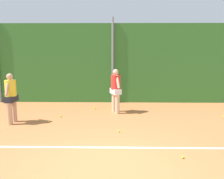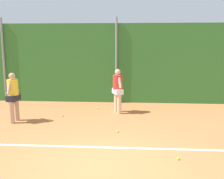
{
  "view_description": "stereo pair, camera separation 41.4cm",
  "coord_description": "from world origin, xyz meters",
  "px_view_note": "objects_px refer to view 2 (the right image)",
  "views": [
    {
      "loc": [
        0.2,
        -5.61,
        2.74
      ],
      "look_at": [
        0.03,
        2.96,
        1.21
      ],
      "focal_mm": 42.85,
      "sensor_mm": 36.0,
      "label": 1
    },
    {
      "loc": [
        0.61,
        -5.59,
        2.74
      ],
      "look_at": [
        0.03,
        2.96,
        1.21
      ],
      "focal_mm": 42.85,
      "sensor_mm": 36.0,
      "label": 2
    }
  ],
  "objects_px": {
    "player_backcourt_far": "(118,88)",
    "tennis_ball_5": "(118,131)",
    "tennis_ball_0": "(50,121)",
    "tennis_ball_8": "(62,116)",
    "tennis_ball_6": "(178,159)",
    "player_midcourt": "(13,95)",
    "tennis_ball_1": "(97,108)"
  },
  "relations": [
    {
      "from": "tennis_ball_1",
      "to": "player_midcourt",
      "type": "bearing_deg",
      "value": -143.33
    },
    {
      "from": "tennis_ball_6",
      "to": "tennis_ball_5",
      "type": "bearing_deg",
      "value": 129.29
    },
    {
      "from": "player_midcourt",
      "to": "player_backcourt_far",
      "type": "bearing_deg",
      "value": 118.29
    },
    {
      "from": "tennis_ball_5",
      "to": "tennis_ball_8",
      "type": "height_order",
      "value": "same"
    },
    {
      "from": "tennis_ball_0",
      "to": "tennis_ball_8",
      "type": "height_order",
      "value": "same"
    },
    {
      "from": "player_backcourt_far",
      "to": "tennis_ball_8",
      "type": "height_order",
      "value": "player_backcourt_far"
    },
    {
      "from": "player_midcourt",
      "to": "tennis_ball_8",
      "type": "xyz_separation_m",
      "value": [
        1.49,
        0.77,
        -0.93
      ]
    },
    {
      "from": "tennis_ball_5",
      "to": "tennis_ball_6",
      "type": "relative_size",
      "value": 1.0
    },
    {
      "from": "player_backcourt_far",
      "to": "tennis_ball_6",
      "type": "bearing_deg",
      "value": -2.86
    },
    {
      "from": "player_midcourt",
      "to": "player_backcourt_far",
      "type": "xyz_separation_m",
      "value": [
        3.51,
        1.45,
        0.0
      ]
    },
    {
      "from": "player_midcourt",
      "to": "tennis_ball_1",
      "type": "xyz_separation_m",
      "value": [
        2.65,
        1.97,
        -0.93
      ]
    },
    {
      "from": "tennis_ball_5",
      "to": "tennis_ball_8",
      "type": "bearing_deg",
      "value": 142.56
    },
    {
      "from": "player_midcourt",
      "to": "tennis_ball_0",
      "type": "relative_size",
      "value": 25.9
    },
    {
      "from": "tennis_ball_0",
      "to": "tennis_ball_8",
      "type": "relative_size",
      "value": 1.0
    },
    {
      "from": "tennis_ball_1",
      "to": "tennis_ball_6",
      "type": "xyz_separation_m",
      "value": [
        2.48,
        -4.69,
        0.0
      ]
    },
    {
      "from": "player_midcourt",
      "to": "tennis_ball_8",
      "type": "height_order",
      "value": "player_midcourt"
    },
    {
      "from": "tennis_ball_1",
      "to": "tennis_ball_5",
      "type": "bearing_deg",
      "value": -71.15
    },
    {
      "from": "player_backcourt_far",
      "to": "tennis_ball_6",
      "type": "height_order",
      "value": "player_backcourt_far"
    },
    {
      "from": "tennis_ball_0",
      "to": "tennis_ball_5",
      "type": "xyz_separation_m",
      "value": [
        2.42,
        -0.97,
        0.0
      ]
    },
    {
      "from": "tennis_ball_5",
      "to": "tennis_ball_8",
      "type": "relative_size",
      "value": 1.0
    },
    {
      "from": "player_midcourt",
      "to": "tennis_ball_1",
      "type": "bearing_deg",
      "value": 132.47
    },
    {
      "from": "player_midcourt",
      "to": "tennis_ball_5",
      "type": "distance_m",
      "value": 3.84
    },
    {
      "from": "tennis_ball_1",
      "to": "tennis_ball_5",
      "type": "xyz_separation_m",
      "value": [
        0.97,
        -2.84,
        0.0
      ]
    },
    {
      "from": "player_backcourt_far",
      "to": "tennis_ball_1",
      "type": "xyz_separation_m",
      "value": [
        -0.86,
        0.52,
        -0.93
      ]
    },
    {
      "from": "player_midcourt",
      "to": "player_backcourt_far",
      "type": "height_order",
      "value": "same"
    },
    {
      "from": "player_backcourt_far",
      "to": "tennis_ball_5",
      "type": "xyz_separation_m",
      "value": [
        0.11,
        -2.32,
        -0.93
      ]
    },
    {
      "from": "tennis_ball_0",
      "to": "tennis_ball_5",
      "type": "relative_size",
      "value": 1.0
    },
    {
      "from": "tennis_ball_5",
      "to": "tennis_ball_0",
      "type": "bearing_deg",
      "value": 158.09
    },
    {
      "from": "player_midcourt",
      "to": "tennis_ball_5",
      "type": "height_order",
      "value": "player_midcourt"
    },
    {
      "from": "player_backcourt_far",
      "to": "tennis_ball_5",
      "type": "relative_size",
      "value": 25.91
    },
    {
      "from": "tennis_ball_1",
      "to": "tennis_ball_8",
      "type": "height_order",
      "value": "same"
    },
    {
      "from": "tennis_ball_0",
      "to": "tennis_ball_8",
      "type": "distance_m",
      "value": 0.72
    }
  ]
}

